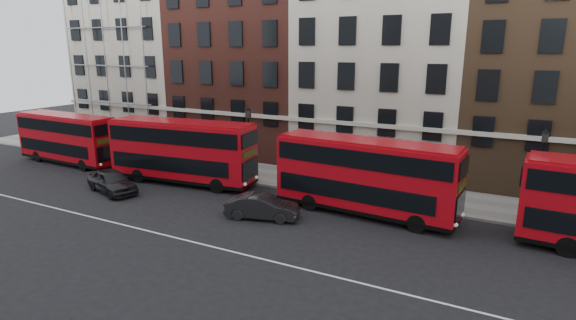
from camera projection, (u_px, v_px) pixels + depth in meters
The scene contains 13 objects.
ground at pixel (282, 243), 22.90m from camera, with size 120.00×120.00×0.00m, color black.
pavement at pixel (352, 187), 31.92m from camera, with size 80.00×5.00×0.15m, color gray.
kerb at pixel (339, 197), 29.76m from camera, with size 80.00×0.30×0.16m, color gray.
road_centre_line at pixel (263, 259), 21.18m from camera, with size 70.00×0.12×0.01m, color white.
building_terrace at pixel (384, 40), 35.92m from camera, with size 64.00×11.95×22.00m.
bus_a at pixel (67, 137), 38.16m from camera, with size 10.15×2.78×4.23m.
bus_b at pixel (182, 150), 32.50m from camera, with size 11.17×3.73×4.61m.
bus_c at pixel (365, 175), 26.35m from camera, with size 10.95×3.34×4.54m.
car_rear at pixel (112, 181), 30.77m from camera, with size 1.87×4.64×1.58m, color black.
car_front at pixel (262, 207), 26.08m from camera, with size 1.50×4.29×1.41m, color #232326.
lamp_post_left at pixel (249, 140), 33.11m from camera, with size 0.44×0.44×5.33m.
lamp_post_right at pixel (540, 171), 24.73m from camera, with size 0.44×0.44×5.33m.
iron_railings at pixel (362, 172), 33.67m from camera, with size 6.60×0.06×1.00m, color black, non-canonical shape.
Camera 1 is at (10.02, -18.65, 9.72)m, focal length 28.00 mm.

